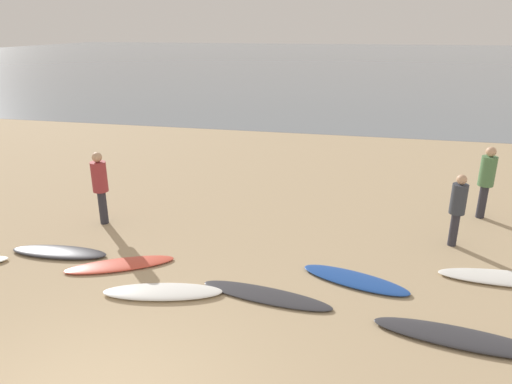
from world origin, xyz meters
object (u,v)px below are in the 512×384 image
at_px(surfboard_3, 120,265).
at_px(person_0, 458,204).
at_px(surfboard_4, 163,292).
at_px(surfboard_6, 355,280).
at_px(surfboard_8, 510,278).
at_px(person_3, 487,177).
at_px(surfboard_2, 59,252).
at_px(surfboard_5, 266,295).
at_px(person_1, 100,182).
at_px(surfboard_7, 460,338).

distance_m(surfboard_3, person_0, 6.81).
distance_m(surfboard_4, surfboard_6, 3.39).
bearing_deg(person_0, surfboard_8, 73.70).
distance_m(surfboard_4, person_3, 7.79).
xyz_separation_m(surfboard_2, person_3, (8.67, 3.90, 0.98)).
height_order(surfboard_4, person_0, person_0).
height_order(surfboard_5, surfboard_8, surfboard_8).
xyz_separation_m(surfboard_4, surfboard_8, (5.91, 1.79, -0.01)).
bearing_deg(surfboard_6, surfboard_3, -157.42).
xyz_separation_m(surfboard_3, surfboard_5, (2.92, -0.42, -0.00)).
bearing_deg(surfboard_3, person_1, 99.17).
bearing_deg(surfboard_3, person_3, 1.64).
bearing_deg(surfboard_4, surfboard_3, 135.70).
xyz_separation_m(surfboard_2, surfboard_8, (8.54, 0.88, -0.00)).
distance_m(surfboard_8, person_0, 1.74).
height_order(surfboard_8, person_1, person_1).
bearing_deg(surfboard_2, surfboard_7, -12.66).
bearing_deg(person_0, person_1, -43.07).
distance_m(surfboard_7, person_3, 5.27).
relative_size(surfboard_6, person_1, 1.15).
bearing_deg(surfboard_6, surfboard_5, -132.93).
distance_m(person_0, person_1, 7.70).
bearing_deg(surfboard_4, person_3, 25.76).
bearing_deg(surfboard_4, surfboard_6, 6.93).
distance_m(surfboard_7, person_0, 3.42).
bearing_deg(surfboard_5, surfboard_2, -179.58).
relative_size(surfboard_2, surfboard_8, 0.81).
bearing_deg(surfboard_4, person_1, 122.40).
bearing_deg(surfboard_5, surfboard_4, -161.62).
bearing_deg(surfboard_2, person_0, 11.56).
distance_m(surfboard_8, person_1, 8.54).
bearing_deg(surfboard_4, surfboard_7, -15.16).
bearing_deg(surfboard_2, person_1, 83.03).
relative_size(surfboard_6, surfboard_7, 0.80).
relative_size(surfboard_7, surfboard_8, 1.00).
height_order(surfboard_6, person_0, person_0).
distance_m(person_1, person_3, 8.89).
bearing_deg(person_1, surfboard_4, -20.67).
xyz_separation_m(surfboard_6, person_0, (1.94, 1.94, 0.87)).
bearing_deg(surfboard_7, surfboard_2, 179.01).
xyz_separation_m(surfboard_2, surfboard_4, (2.63, -0.92, 0.00)).
bearing_deg(surfboard_5, person_1, 160.95).
relative_size(surfboard_4, surfboard_8, 0.83).
bearing_deg(surfboard_5, surfboard_6, 38.28).
height_order(surfboard_7, person_0, person_0).
bearing_deg(person_3, surfboard_5, -126.44).
xyz_separation_m(surfboard_4, person_0, (5.13, 3.09, 0.86)).
relative_size(person_1, person_3, 0.98).
height_order(surfboard_4, person_1, person_1).
relative_size(surfboard_5, person_0, 1.49).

